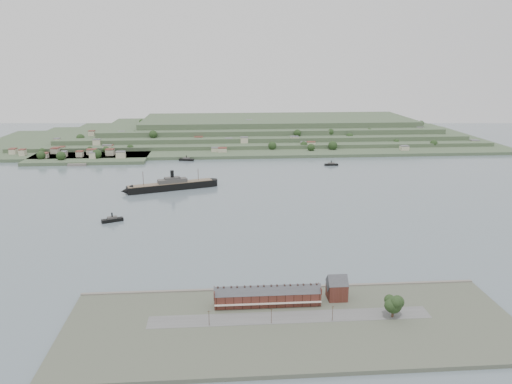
{
  "coord_description": "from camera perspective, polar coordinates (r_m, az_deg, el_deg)",
  "views": [
    {
      "loc": [
        -33.97,
        -402.44,
        126.21
      ],
      "look_at": [
        -0.78,
        30.0,
        9.52
      ],
      "focal_mm": 35.0,
      "sensor_mm": 36.0,
      "label": 1
    }
  ],
  "objects": [
    {
      "name": "ferry_east",
      "position": [
        613.22,
        8.6,
        3.15
      ],
      "size": [
        16.46,
        4.74,
        6.15
      ],
      "color": "black",
      "rests_on": "ground"
    },
    {
      "name": "steamship",
      "position": [
        499.59,
        -9.97,
        0.7
      ],
      "size": [
        93.81,
        40.09,
        23.24
      ],
      "color": "black",
      "rests_on": "ground"
    },
    {
      "name": "near_shore",
      "position": [
        251.69,
        4.09,
        -14.81
      ],
      "size": [
        220.0,
        80.0,
        2.6
      ],
      "color": "#4C5142",
      "rests_on": "ground"
    },
    {
      "name": "ground",
      "position": [
        423.13,
        0.42,
        -2.3
      ],
      "size": [
        1400.0,
        1400.0,
        0.0
      ],
      "primitive_type": "plane",
      "color": "slate",
      "rests_on": "ground"
    },
    {
      "name": "tugboat",
      "position": [
        413.71,
        -16.1,
        -3.05
      ],
      "size": [
        17.25,
        10.88,
        7.59
      ],
      "color": "black",
      "rests_on": "ground"
    },
    {
      "name": "fig_tree",
      "position": [
        260.32,
        15.51,
        -12.23
      ],
      "size": [
        10.67,
        9.24,
        11.91
      ],
      "color": "#473020",
      "rests_on": "ground"
    },
    {
      "name": "gabled_building",
      "position": [
        273.06,
        9.23,
        -10.76
      ],
      "size": [
        10.4,
        10.18,
        14.09
      ],
      "color": "#4F251C",
      "rests_on": "ground"
    },
    {
      "name": "far_peninsula",
      "position": [
        806.09,
        0.06,
        6.9
      ],
      "size": [
        760.0,
        309.0,
        30.0
      ],
      "color": "#415538",
      "rests_on": "ground"
    },
    {
      "name": "ferry_west",
      "position": [
        640.96,
        -7.95,
        3.71
      ],
      "size": [
        19.3,
        9.4,
        6.98
      ],
      "color": "black",
      "rests_on": "ground"
    },
    {
      "name": "terrace_row",
      "position": [
        264.15,
        1.32,
        -11.81
      ],
      "size": [
        55.6,
        9.8,
        11.07
      ],
      "color": "#4F251C",
      "rests_on": "ground"
    }
  ]
}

